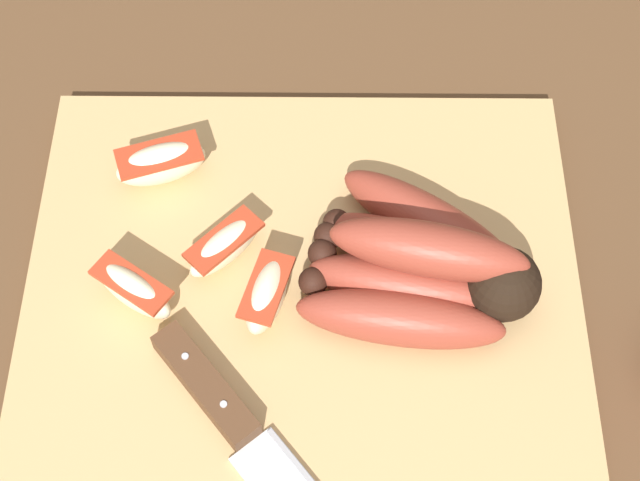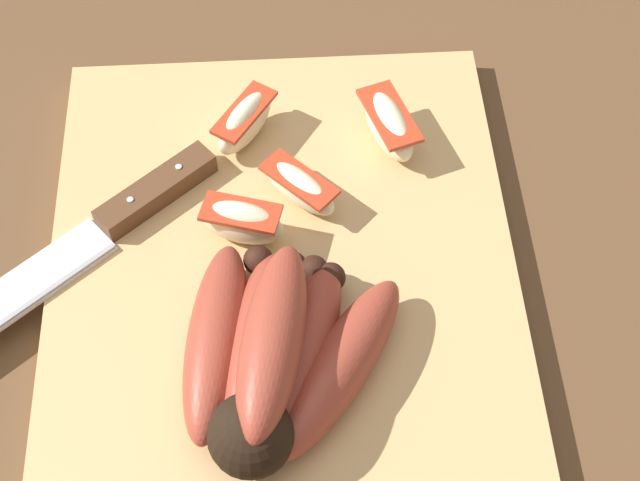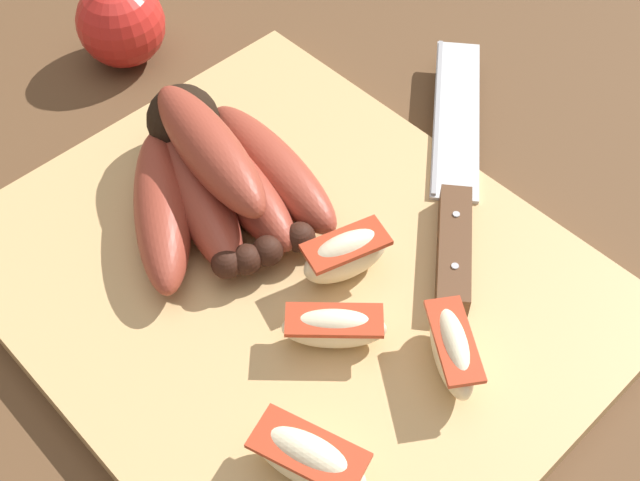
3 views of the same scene
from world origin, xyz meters
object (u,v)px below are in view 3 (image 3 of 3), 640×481
(apple_wedge_near, at_px, (309,459))
(apple_wedge_far, at_px, (346,255))
(whole_apple, at_px, (121,23))
(apple_wedge_extra, at_px, (334,328))
(banana_bunch, at_px, (213,174))
(apple_wedge_middle, at_px, (452,350))
(chefs_knife, at_px, (454,198))

(apple_wedge_near, xyz_separation_m, apple_wedge_far, (0.09, -0.11, 0.00))
(apple_wedge_near, height_order, whole_apple, whole_apple)
(apple_wedge_near, relative_size, apple_wedge_extra, 1.20)
(banana_bunch, height_order, apple_wedge_near, banana_bunch)
(apple_wedge_far, xyz_separation_m, apple_wedge_extra, (-0.03, 0.04, -0.00))
(apple_wedge_extra, bearing_deg, apple_wedge_middle, -148.02)
(apple_wedge_near, height_order, apple_wedge_middle, same)
(banana_bunch, distance_m, apple_wedge_extra, 0.15)
(banana_bunch, relative_size, whole_apple, 2.01)
(apple_wedge_far, xyz_separation_m, whole_apple, (0.31, -0.04, -0.00))
(chefs_knife, bearing_deg, apple_wedge_extra, 99.21)
(chefs_knife, bearing_deg, whole_apple, 11.19)
(apple_wedge_near, distance_m, apple_wedge_far, 0.14)
(apple_wedge_far, height_order, apple_wedge_extra, apple_wedge_far)
(apple_wedge_extra, relative_size, whole_apple, 0.72)
(apple_wedge_far, bearing_deg, banana_bunch, 10.11)
(banana_bunch, bearing_deg, apple_wedge_near, 154.62)
(banana_bunch, bearing_deg, chefs_knife, -135.17)
(apple_wedge_near, distance_m, whole_apple, 0.43)
(banana_bunch, height_order, chefs_knife, banana_bunch)
(chefs_knife, xyz_separation_m, whole_apple, (0.32, 0.06, 0.01))
(banana_bunch, bearing_deg, apple_wedge_middle, -175.48)
(banana_bunch, distance_m, apple_wedge_middle, 0.21)
(chefs_knife, height_order, whole_apple, whole_apple)
(chefs_knife, bearing_deg, apple_wedge_near, 109.59)
(chefs_knife, xyz_separation_m, apple_wedge_middle, (-0.09, 0.11, 0.01))
(chefs_knife, relative_size, apple_wedge_near, 3.10)
(banana_bunch, xyz_separation_m, apple_wedge_middle, (-0.21, -0.02, -0.01))
(apple_wedge_extra, bearing_deg, apple_wedge_far, -52.44)
(banana_bunch, height_order, apple_wedge_far, banana_bunch)
(banana_bunch, relative_size, apple_wedge_extra, 2.78)
(whole_apple, bearing_deg, chefs_knife, -168.81)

